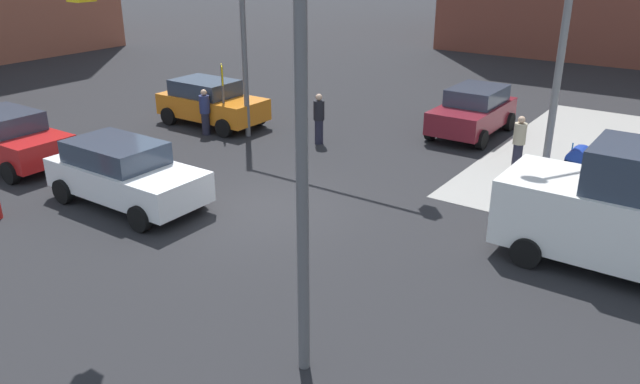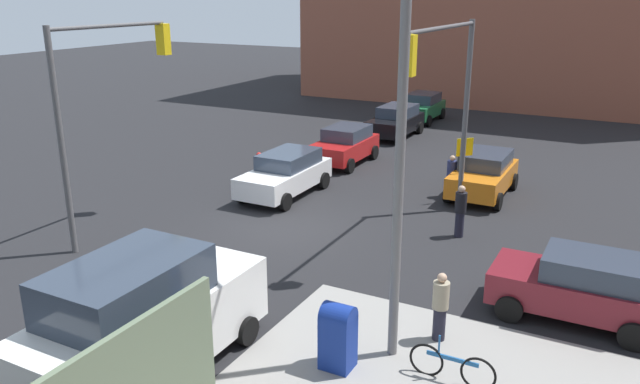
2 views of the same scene
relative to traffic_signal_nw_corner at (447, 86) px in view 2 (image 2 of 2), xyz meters
The scene contains 18 objects.
ground_plane 6.81m from the traffic_signal_nw_corner, 65.28° to the right, with size 120.00×120.00×0.00m, color black.
traffic_signal_nw_corner is the anchor object (origin of this frame).
traffic_signal_se_corner 10.17m from the traffic_signal_nw_corner, 62.22° to the right, with size 4.86×0.36×6.50m.
street_lamp_corner 7.15m from the traffic_signal_nw_corner, ahead, with size 1.61×2.34×8.00m.
warning_sign_two_way 4.51m from the traffic_signal_nw_corner, behind, with size 0.48×0.48×2.40m.
mailbox_blue 9.17m from the traffic_signal_nw_corner, ahead, with size 0.56×0.64×1.43m.
fire_hydrant 10.09m from the traffic_signal_nw_corner, 108.60° to the right, with size 0.26×0.26×0.94m.
hatchback_black 14.28m from the traffic_signal_nw_corner, 153.09° to the right, with size 4.18×2.02×1.62m.
coupe_maroon 7.10m from the traffic_signal_nw_corner, 50.13° to the left, with size 2.02×3.83×1.62m.
hatchback_green 18.53m from the traffic_signal_nw_corner, 159.32° to the right, with size 3.81×2.02×1.62m.
sedan_red 9.64m from the traffic_signal_nw_corner, 134.60° to the right, with size 3.83×2.02×1.62m.
hatchback_orange 5.88m from the traffic_signal_nw_corner, behind, with size 4.00×2.02×1.62m.
hatchback_white 7.43m from the traffic_signal_nw_corner, 99.37° to the right, with size 4.32×2.02×1.62m.
van_white_delivery 11.21m from the traffic_signal_nw_corner, 14.65° to the right, with size 5.40×2.32×2.62m.
pedestrian_crossing 7.63m from the traffic_signal_nw_corner, 17.69° to the left, with size 0.36×0.36×1.60m.
pedestrian_waiting 5.41m from the traffic_signal_nw_corner, 169.37° to the right, with size 0.36×0.36×1.59m.
pedestrian_walking_north 3.87m from the traffic_signal_nw_corner, 84.12° to the left, with size 0.36×0.36×1.67m.
bicycle_leaning_on_fence 9.21m from the traffic_signal_nw_corner, 19.37° to the left, with size 0.05×1.75×0.97m.
Camera 2 is at (16.16, 9.84, 7.35)m, focal length 35.00 mm.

